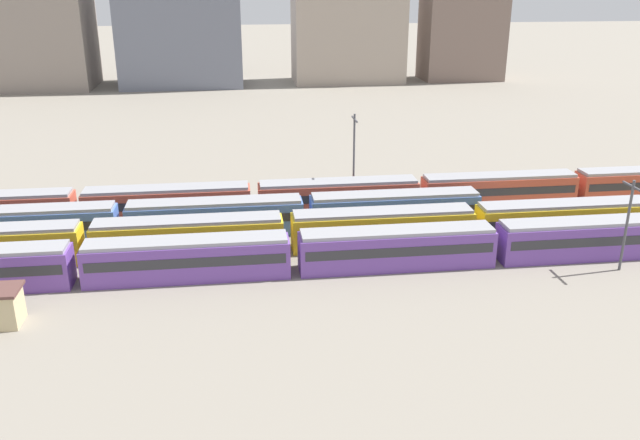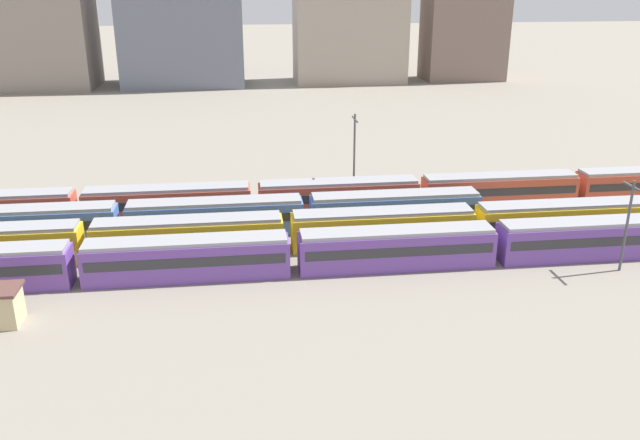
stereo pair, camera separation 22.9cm
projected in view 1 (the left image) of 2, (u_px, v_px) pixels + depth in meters
ground_plane at (11, 254)px, 64.57m from camera, size 600.00×600.00×0.00m
train_track_0 at (294, 253)px, 59.87m from camera, size 74.70×3.06×3.75m
train_track_1 at (475, 223)px, 66.94m from camera, size 112.50×3.06×3.75m
train_track_2 at (216, 217)px, 68.68m from camera, size 55.80×3.06×3.75m
train_track_3 at (420, 193)px, 76.27m from camera, size 112.50×3.06×3.75m
catenary_pole_0 at (627, 221)px, 59.37m from camera, size 0.24×3.20×8.58m
catenary_pole_1 at (354, 155)px, 76.58m from camera, size 0.24×3.20×10.65m
distant_building_1 at (30, 41)px, 154.01m from camera, size 27.58×18.92×21.40m
distant_building_2 at (179, 12)px, 156.00m from camera, size 28.24×19.09×33.60m
distant_building_3 at (348, 35)px, 162.73m from camera, size 26.61×14.87×22.55m
distant_building_4 at (463, 16)px, 164.79m from camera, size 19.60×12.30×30.67m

